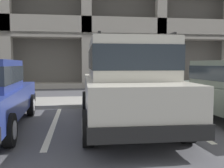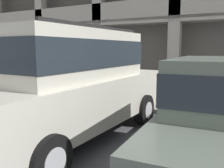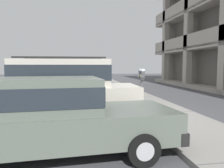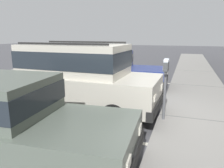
% 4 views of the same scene
% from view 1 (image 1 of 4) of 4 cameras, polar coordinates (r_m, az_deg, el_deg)
% --- Properties ---
extents(ground_plane, '(80.00, 80.00, 0.10)m').
position_cam_1_polar(ground_plane, '(8.11, -1.17, -6.08)').
color(ground_plane, '#4C4C51').
extents(sidewalk, '(40.00, 2.20, 0.12)m').
position_cam_1_polar(sidewalk, '(9.37, -2.12, -3.95)').
color(sidewalk, gray).
rests_on(sidewalk, ground_plane).
extents(parking_stall_lines, '(12.24, 4.80, 0.01)m').
position_cam_1_polar(parking_stall_lines, '(7.11, 12.52, -7.28)').
color(parking_stall_lines, silver).
rests_on(parking_stall_lines, ground_plane).
extents(silver_suv, '(2.10, 4.82, 2.03)m').
position_cam_1_polar(silver_suv, '(5.85, 3.04, 1.00)').
color(silver_suv, beige).
rests_on(silver_suv, ground_plane).
extents(parking_meter_near, '(0.35, 0.12, 1.55)m').
position_cam_1_polar(parking_meter_near, '(8.36, 0.53, 3.35)').
color(parking_meter_near, '#595B60').
rests_on(parking_meter_near, sidewalk).
extents(parking_garage, '(32.00, 10.00, 13.25)m').
position_cam_1_polar(parking_garage, '(20.77, -6.47, 17.33)').
color(parking_garage, '#5C5851').
rests_on(parking_garage, ground_plane).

